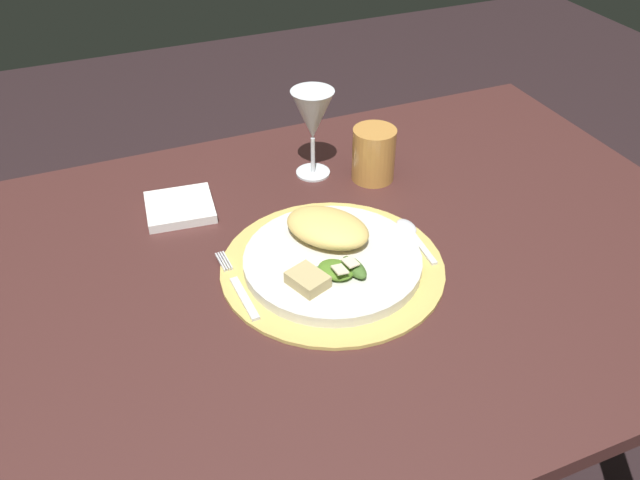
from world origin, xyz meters
name	(u,v)px	position (x,y,z in m)	size (l,w,h in m)	color
dining_table	(314,321)	(0.00, 0.00, 0.63)	(1.37, 0.89, 0.76)	#442320
placemat	(332,267)	(0.02, -0.02, 0.76)	(0.35, 0.35, 0.01)	tan
dinner_plate	(332,261)	(0.02, -0.02, 0.77)	(0.27, 0.27, 0.02)	silver
pasta_serving	(327,228)	(0.03, 0.02, 0.80)	(0.14, 0.09, 0.04)	#E9C368
salad_greens	(337,270)	(0.01, -0.07, 0.79)	(0.10, 0.07, 0.03)	#446929
bread_piece	(308,280)	(-0.04, -0.07, 0.79)	(0.06, 0.04, 0.02)	tan
fork	(239,288)	(-0.13, -0.02, 0.77)	(0.02, 0.16, 0.00)	silver
spoon	(411,233)	(0.17, 0.00, 0.77)	(0.03, 0.13, 0.01)	silver
napkin	(180,207)	(-0.16, 0.22, 0.77)	(0.11, 0.11, 0.02)	white
wine_glass	(313,117)	(0.10, 0.25, 0.88)	(0.08, 0.08, 0.17)	silver
amber_tumbler	(374,154)	(0.20, 0.19, 0.81)	(0.08, 0.08, 0.10)	#C4853E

